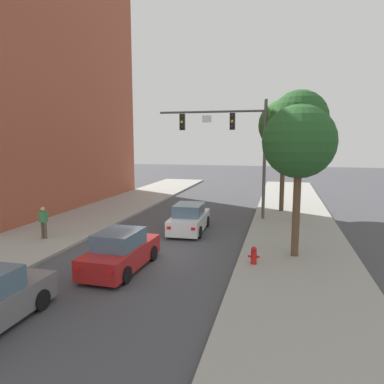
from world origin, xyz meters
TOP-DOWN VIEW (x-y plane):
  - ground_plane at (0.00, 0.00)m, footprint 120.00×120.00m
  - sidewalk_left at (-6.50, 0.00)m, footprint 5.00×60.00m
  - sidewalk_right at (6.50, 0.00)m, footprint 5.00×60.00m
  - building_left_brick at (-15.00, 9.45)m, footprint 12.00×20.00m
  - traffic_signal_mast at (2.62, 8.32)m, footprint 6.98×0.38m
  - car_lead_white at (0.68, 4.51)m, footprint 1.98×4.31m
  - car_following_red at (-0.45, -2.03)m, footprint 1.92×4.28m
  - pedestrian_sidewalk_left_walker at (-6.02, 0.76)m, footprint 0.36×0.22m
  - fire_hydrant at (4.68, -0.52)m, footprint 0.48×0.24m
  - street_tree_nearest at (6.33, 1.00)m, footprint 3.08×3.08m
  - street_tree_second at (6.61, 8.24)m, footprint 3.47×3.47m
  - street_tree_third at (5.75, 11.29)m, footprint 3.56×3.56m

SIDE VIEW (x-z plane):
  - ground_plane at x=0.00m, z-range 0.00..0.00m
  - sidewalk_left at x=-6.50m, z-range 0.00..0.15m
  - sidewalk_right at x=6.50m, z-range 0.00..0.15m
  - fire_hydrant at x=4.68m, z-range 0.15..0.87m
  - car_lead_white at x=0.68m, z-range -0.08..1.52m
  - car_following_red at x=-0.45m, z-range -0.08..1.52m
  - pedestrian_sidewalk_left_walker at x=-6.02m, z-range 0.24..1.88m
  - street_tree_nearest at x=6.33m, z-range 1.80..8.27m
  - traffic_signal_mast at x=2.62m, z-range 1.61..9.11m
  - street_tree_third at x=5.75m, z-range 2.24..10.06m
  - street_tree_second at x=6.61m, z-range 2.37..10.36m
  - building_left_brick at x=-15.00m, z-range 0.00..20.10m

